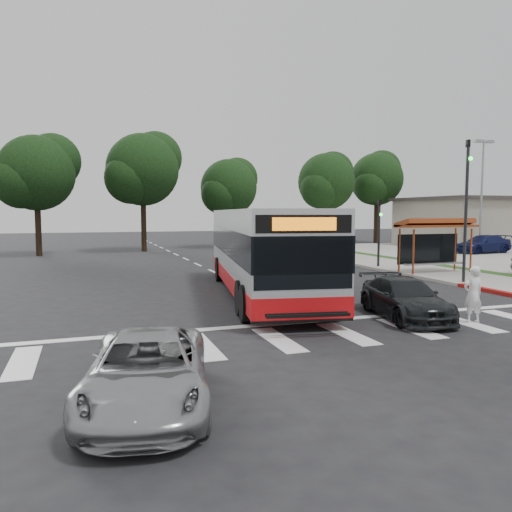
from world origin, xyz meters
name	(u,v)px	position (x,y,z in m)	size (l,w,h in m)	color
ground	(279,302)	(0.00, 0.00, 0.00)	(140.00, 140.00, 0.00)	black
sidewalk_east	(404,267)	(11.00, 8.00, 0.06)	(4.00, 40.00, 0.12)	gray
curb_east	(374,268)	(9.00, 8.00, 0.07)	(0.30, 40.00, 0.15)	#9E9991
commercial_building	(484,224)	(30.00, 22.00, 2.20)	(14.00, 10.00, 4.40)	gray
building_roof_cap	(485,199)	(30.00, 22.00, 4.55)	(14.60, 10.60, 0.30)	#383330
crosswalk_ladder	(347,333)	(0.00, -5.00, 0.01)	(18.00, 2.60, 0.01)	silver
bus_shelter	(434,230)	(10.80, 5.10, 2.35)	(4.20, 1.60, 2.86)	#8C3917
traffic_signal_ne_tall	(466,199)	(9.60, 1.49, 3.88)	(0.18, 0.37, 6.50)	black
traffic_signal_ne_short	(379,226)	(9.60, 8.49, 2.48)	(0.18, 0.37, 4.00)	black
lot_light_mid	(482,180)	(24.00, 16.00, 5.91)	(1.90, 0.35, 9.01)	gray
tree_ne_a	(327,181)	(16.08, 28.06, 6.39)	(6.16, 5.74, 9.30)	black
tree_ne_b	(377,178)	(23.08, 30.06, 6.92)	(6.16, 5.74, 10.02)	black
tree_north_a	(144,169)	(-1.92, 26.07, 6.92)	(6.60, 6.15, 10.17)	black
tree_north_b	(229,187)	(6.07, 28.06, 5.66)	(5.72, 5.33, 8.43)	black
tree_north_c	(37,172)	(-9.92, 24.06, 6.29)	(6.16, 5.74, 9.30)	black
transit_bus	(262,252)	(-0.01, 1.87, 1.69)	(2.83, 13.08, 3.38)	#B3B5B8
pedestrian	(473,295)	(4.18, -5.02, 0.85)	(0.62, 0.41, 1.70)	white
dark_sedan	(405,298)	(2.70, -3.76, 0.62)	(1.73, 4.25, 1.23)	black
silver_suv_south	(147,371)	(-5.70, -8.38, 0.60)	(2.01, 4.35, 1.21)	#97999B
parked_car_3	(483,244)	(22.83, 14.41, 0.80)	(1.97, 4.84, 1.40)	#141B48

